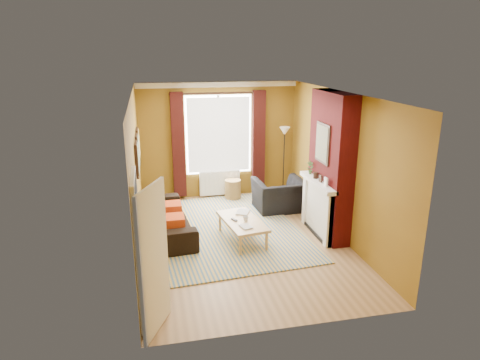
# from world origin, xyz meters

# --- Properties ---
(ground) EXTENTS (5.50, 5.50, 0.00)m
(ground) POSITION_xyz_m (0.00, 0.00, 0.00)
(ground) COLOR olive
(ground) RESTS_ON ground
(room_walls) EXTENTS (3.82, 5.54, 2.83)m
(room_walls) POSITION_xyz_m (0.64, 0.28, 1.39)
(room_walls) COLOR brown
(room_walls) RESTS_ON ground
(striped_rug) EXTENTS (3.12, 4.12, 0.02)m
(striped_rug) POSITION_xyz_m (-0.21, 0.60, 0.01)
(striped_rug) COLOR #345F8F
(striped_rug) RESTS_ON ground
(sofa) EXTENTS (1.08, 2.31, 0.65)m
(sofa) POSITION_xyz_m (-1.42, 0.67, 0.33)
(sofa) COLOR black
(sofa) RESTS_ON ground
(armchair) EXTENTS (1.14, 1.01, 0.71)m
(armchair) POSITION_xyz_m (1.17, 1.42, 0.36)
(armchair) COLOR black
(armchair) RESTS_ON ground
(coffee_table) EXTENTS (0.83, 1.36, 0.43)m
(coffee_table) POSITION_xyz_m (-0.01, 0.01, 0.38)
(coffee_table) COLOR #D5B27A
(coffee_table) RESTS_ON ground
(wicker_stool) EXTENTS (0.41, 0.41, 0.48)m
(wicker_stool) POSITION_xyz_m (0.28, 2.40, 0.24)
(wicker_stool) COLOR olive
(wicker_stool) RESTS_ON ground
(floor_lamp) EXTENTS (0.31, 0.31, 1.74)m
(floor_lamp) POSITION_xyz_m (1.55, 2.34, 1.38)
(floor_lamp) COLOR black
(floor_lamp) RESTS_ON ground
(book_a) EXTENTS (0.24, 0.28, 0.02)m
(book_a) POSITION_xyz_m (-0.11, -0.36, 0.44)
(book_a) COLOR #999999
(book_a) RESTS_ON coffee_table
(book_b) EXTENTS (0.35, 0.40, 0.02)m
(book_b) POSITION_xyz_m (-0.02, 0.43, 0.44)
(book_b) COLOR #999999
(book_b) RESTS_ON coffee_table
(mug) EXTENTS (0.11, 0.11, 0.10)m
(mug) POSITION_xyz_m (0.04, -0.06, 0.47)
(mug) COLOR #999999
(mug) RESTS_ON coffee_table
(tv_remote) EXTENTS (0.11, 0.17, 0.02)m
(tv_remote) POSITION_xyz_m (-0.16, 0.03, 0.44)
(tv_remote) COLOR #27272A
(tv_remote) RESTS_ON coffee_table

